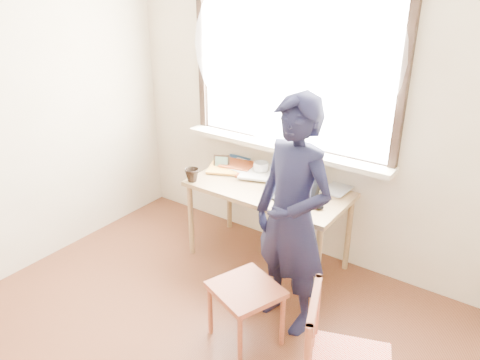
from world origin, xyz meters
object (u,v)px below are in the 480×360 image
Objects in this scene: mug_white at (261,168)px; desk at (268,195)px; mug_dark at (192,175)px; laptop at (296,191)px; person at (293,218)px; work_chair at (246,295)px.

desk is at bearing -44.38° from mug_white.
desk is 0.64m from mug_dark.
mug_dark is at bearing -164.68° from laptop.
laptop is (0.26, -0.03, 0.13)m from desk.
mug_dark is (-0.57, -0.26, 0.13)m from desk.
person is at bearing -13.96° from mug_dark.
laptop is at bearing 130.96° from person.
laptop reaches higher than mug_dark.
laptop is 3.11× the size of mug_white.
person reaches higher than work_chair.
desk is 0.76m from person.
mug_white is at bearing 148.75° from person.
mug_white is at bearing 118.49° from work_chair.
work_chair is (0.57, -1.05, -0.39)m from mug_white.
work_chair is at bearing -81.91° from laptop.
desk is at bearing 172.95° from laptop.
mug_dark is at bearing -179.59° from person.
person is (0.70, -0.72, 0.07)m from mug_white.
mug_white reaches higher than desk.
mug_white is 0.08× the size of person.
person is (0.13, 0.34, 0.46)m from work_chair.
mug_white is at bearing 49.90° from mug_dark.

